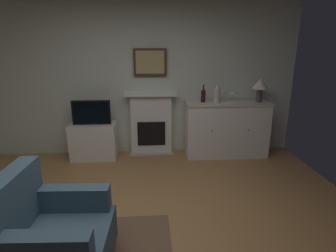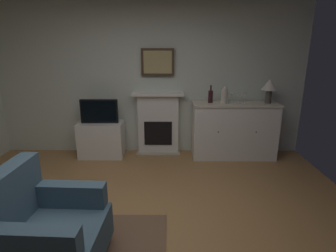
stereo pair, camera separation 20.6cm
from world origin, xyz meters
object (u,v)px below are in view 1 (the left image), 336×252
tv_cabinet (94,141)px  wine_glass_center (231,95)px  wine_glass_right (237,95)px  vase_decorative (217,95)px  framed_picture (150,62)px  sideboard_cabinet (226,129)px  fireplace_unit (151,124)px  wine_bottle (203,96)px  wine_glass_left (224,95)px  table_lamp (260,85)px  tv_set (91,112)px  armchair (50,236)px

tv_cabinet → wine_glass_center: bearing=-1.3°
wine_glass_right → vase_decorative: 0.37m
framed_picture → sideboard_cabinet: 1.72m
fireplace_unit → framed_picture: 1.05m
wine_bottle → wine_glass_center: wine_bottle is taller
wine_bottle → wine_glass_left: bearing=-4.9°
wine_glass_left → tv_cabinet: wine_glass_left is taller
wine_glass_left → tv_cabinet: 2.33m
fireplace_unit → vase_decorative: vase_decorative is taller
wine_bottle → wine_glass_right: size_ratio=1.76×
table_lamp → tv_set: (-2.79, -0.01, -0.42)m
tv_set → armchair: tv_set is taller
wine_bottle → vase_decorative: 0.23m
fireplace_unit → vase_decorative: (1.08, -0.23, 0.54)m
sideboard_cabinet → wine_glass_right: size_ratio=8.58×
wine_bottle → wine_glass_center: (0.46, -0.08, 0.01)m
wine_glass_left → armchair: size_ratio=0.18×
fireplace_unit → table_lamp: table_lamp is taller
wine_bottle → framed_picture: bearing=168.3°
tv_cabinet → wine_glass_right: bearing=0.3°
vase_decorative → armchair: 3.18m
framed_picture → vase_decorative: 1.23m
vase_decorative → tv_cabinet: bearing=178.2°
framed_picture → tv_set: bearing=-166.7°
sideboard_cabinet → table_lamp: table_lamp is taller
wine_glass_left → tv_set: 2.21m
fireplace_unit → armchair: 2.80m
fireplace_unit → wine_glass_left: size_ratio=6.67×
framed_picture → table_lamp: framed_picture is taller
table_lamp → wine_glass_center: 0.51m
fireplace_unit → sideboard_cabinet: 1.31m
framed_picture → tv_set: framed_picture is taller
wine_glass_center → wine_bottle: bearing=170.6°
wine_glass_center → armchair: wine_glass_center is taller
wine_glass_left → armchair: 3.31m
wine_bottle → tv_cabinet: size_ratio=0.39×
fireplace_unit → tv_set: 1.03m
table_lamp → armchair: (-2.65, -2.50, -0.84)m
framed_picture → sideboard_cabinet: (1.29, -0.22, -1.12)m
wine_glass_right → wine_glass_center: bearing=-149.8°
fireplace_unit → wine_glass_right: (1.44, -0.15, 0.52)m
tv_set → vase_decorative: bearing=-1.2°
wine_glass_right → table_lamp: bearing=-4.4°
tv_cabinet → tv_set: bearing=-90.0°
fireplace_unit → framed_picture: (0.00, 0.05, 1.05)m
armchair → wine_glass_right: bearing=48.0°
wine_glass_right → tv_set: size_ratio=0.27×
fireplace_unit → sideboard_cabinet: (1.29, -0.18, -0.07)m
wine_glass_left → vase_decorative: bearing=-156.4°
wine_glass_center → armchair: size_ratio=0.18×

